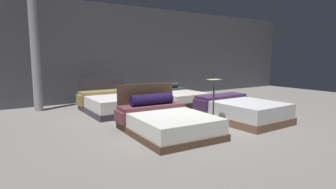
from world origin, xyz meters
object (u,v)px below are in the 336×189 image
Objects in this scene: bed_0 at (166,121)px; bed_2 at (114,103)px; bed_1 at (241,110)px; bed_3 at (176,97)px; price_sign at (213,110)px; support_pillar at (35,52)px.

bed_2 is (-0.04, 2.75, 0.01)m from bed_0.
bed_1 is 1.00× the size of bed_2.
bed_3 is at bearing 1.70° from bed_2.
bed_0 is 1.12× the size of bed_3.
bed_3 is at bearing 69.56° from price_sign.
price_sign reaches higher than bed_2.
bed_3 is 0.55× the size of support_pillar.
support_pillar is (-4.07, 4.22, 1.49)m from bed_1.
bed_3 is (0.04, 2.90, -0.03)m from bed_1.
bed_2 reaches higher than bed_1.
support_pillar reaches higher than bed_3.
bed_2 is 1.87× the size of price_sign.
bed_0 is 2.20m from bed_1.
support_pillar is at bearing 160.68° from bed_3.
support_pillar is at bearing 143.72° from bed_2.
bed_2 is 2.28m from bed_3.
support_pillar is (-2.96, 4.41, 1.31)m from price_sign.
bed_2 is (-2.24, 2.85, -0.00)m from bed_1.
bed_2 is 2.73m from support_pillar.
bed_3 is at bearing 88.01° from bed_1.
bed_3 reaches higher than bed_1.
bed_2 is at bearing 179.73° from bed_3.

